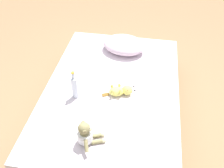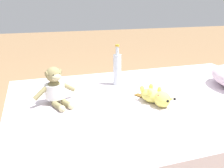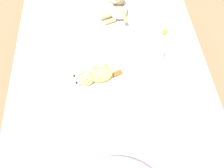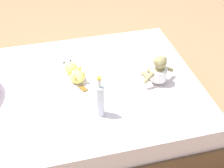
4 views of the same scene
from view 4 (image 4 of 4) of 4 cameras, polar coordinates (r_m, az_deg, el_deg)
The scene contains 5 objects.
ground_plane at distance 2.65m, azimuth -7.27°, elevation -8.19°, with size 16.00×16.00×0.00m, color #93704C.
bed at distance 2.49m, azimuth -7.68°, elevation -4.72°, with size 1.38×2.01×0.45m.
plush_monkey at distance 2.34m, azimuth 8.29°, elevation 2.26°, with size 0.25×0.28×0.24m.
plush_yellow_creature at distance 2.40m, azimuth -6.82°, elevation 2.03°, with size 0.33×0.16×0.10m.
glass_bottle at distance 2.03m, azimuth -2.21°, elevation -2.91°, with size 0.06×0.06×0.31m.
Camera 4 is at (-1.81, 0.11, 1.94)m, focal length 50.68 mm.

